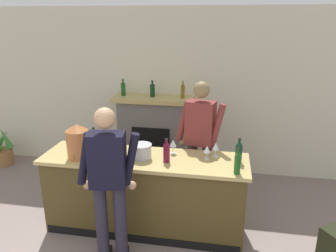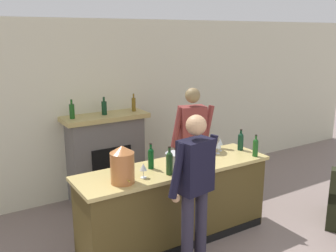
{
  "view_description": "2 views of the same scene",
  "coord_description": "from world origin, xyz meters",
  "px_view_note": "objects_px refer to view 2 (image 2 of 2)",
  "views": [
    {
      "loc": [
        1.1,
        -1.29,
        2.55
      ],
      "look_at": [
        0.42,
        2.51,
        1.28
      ],
      "focal_mm": 35.0,
      "sensor_mm": 36.0,
      "label": 1
    },
    {
      "loc": [
        -2.15,
        -1.39,
        2.55
      ],
      "look_at": [
        0.25,
        2.48,
        1.41
      ],
      "focal_mm": 40.0,
      "sensor_mm": 36.0,
      "label": 2
    }
  ],
  "objects_px": {
    "wine_bottle_merlot_tall": "(169,162)",
    "wine_glass_by_dispenser": "(218,145)",
    "fireplace_stone": "(106,156)",
    "wine_glass_front_left": "(189,148)",
    "copper_dispenser": "(122,164)",
    "ice_bucket_steel": "(175,160)",
    "wine_bottle_riesling_slim": "(151,157)",
    "wine_glass_mid_counter": "(220,142)",
    "wine_bottle_port_short": "(241,141)",
    "wine_bottle_chardonnay_pale": "(118,162)",
    "person_customer": "(195,188)",
    "wine_bottle_cabernet_heavy": "(198,154)",
    "person_bartender": "(192,144)",
    "wine_glass_back_row": "(143,168)",
    "wine_bottle_rose_blush": "(255,147)"
  },
  "relations": [
    {
      "from": "copper_dispenser",
      "to": "ice_bucket_steel",
      "type": "relative_size",
      "value": 1.74
    },
    {
      "from": "fireplace_stone",
      "to": "wine_glass_front_left",
      "type": "xyz_separation_m",
      "value": [
        0.57,
        -1.42,
        0.42
      ]
    },
    {
      "from": "wine_bottle_port_short",
      "to": "wine_glass_mid_counter",
      "type": "relative_size",
      "value": 1.63
    },
    {
      "from": "wine_bottle_rose_blush",
      "to": "wine_glass_front_left",
      "type": "bearing_deg",
      "value": 151.06
    },
    {
      "from": "wine_bottle_merlot_tall",
      "to": "wine_glass_by_dispenser",
      "type": "xyz_separation_m",
      "value": [
        0.95,
        0.29,
        -0.03
      ]
    },
    {
      "from": "wine_bottle_cabernet_heavy",
      "to": "wine_glass_front_left",
      "type": "xyz_separation_m",
      "value": [
        0.04,
        0.26,
        0.0
      ]
    },
    {
      "from": "copper_dispenser",
      "to": "wine_glass_by_dispenser",
      "type": "height_order",
      "value": "copper_dispenser"
    },
    {
      "from": "fireplace_stone",
      "to": "ice_bucket_steel",
      "type": "xyz_separation_m",
      "value": [
        0.22,
        -1.63,
        0.38
      ]
    },
    {
      "from": "wine_bottle_cabernet_heavy",
      "to": "wine_bottle_chardonnay_pale",
      "type": "height_order",
      "value": "wine_bottle_chardonnay_pale"
    },
    {
      "from": "fireplace_stone",
      "to": "wine_bottle_merlot_tall",
      "type": "height_order",
      "value": "fireplace_stone"
    },
    {
      "from": "wine_bottle_chardonnay_pale",
      "to": "person_customer",
      "type": "bearing_deg",
      "value": -59.59
    },
    {
      "from": "wine_bottle_port_short",
      "to": "wine_bottle_merlot_tall",
      "type": "xyz_separation_m",
      "value": [
        -1.31,
        -0.26,
        0.02
      ]
    },
    {
      "from": "wine_bottle_riesling_slim",
      "to": "wine_glass_mid_counter",
      "type": "bearing_deg",
      "value": 5.12
    },
    {
      "from": "copper_dispenser",
      "to": "wine_bottle_rose_blush",
      "type": "height_order",
      "value": "copper_dispenser"
    },
    {
      "from": "copper_dispenser",
      "to": "wine_bottle_merlot_tall",
      "type": "distance_m",
      "value": 0.56
    },
    {
      "from": "person_bartender",
      "to": "wine_bottle_riesling_slim",
      "type": "relative_size",
      "value": 5.84
    },
    {
      "from": "copper_dispenser",
      "to": "wine_bottle_port_short",
      "type": "distance_m",
      "value": 1.88
    },
    {
      "from": "wine_glass_back_row",
      "to": "wine_glass_mid_counter",
      "type": "bearing_deg",
      "value": 13.08
    },
    {
      "from": "wine_bottle_rose_blush",
      "to": "wine_bottle_chardonnay_pale",
      "type": "xyz_separation_m",
      "value": [
        -1.77,
        0.4,
        -0.0
      ]
    },
    {
      "from": "person_customer",
      "to": "wine_bottle_merlot_tall",
      "type": "bearing_deg",
      "value": 91.3
    },
    {
      "from": "copper_dispenser",
      "to": "ice_bucket_steel",
      "type": "height_order",
      "value": "copper_dispenser"
    },
    {
      "from": "wine_glass_by_dispenser",
      "to": "wine_bottle_cabernet_heavy",
      "type": "bearing_deg",
      "value": -159.11
    },
    {
      "from": "wine_bottle_rose_blush",
      "to": "wine_bottle_merlot_tall",
      "type": "bearing_deg",
      "value": 178.04
    },
    {
      "from": "person_bartender",
      "to": "wine_bottle_cabernet_heavy",
      "type": "bearing_deg",
      "value": -118.83
    },
    {
      "from": "person_bartender",
      "to": "wine_bottle_rose_blush",
      "type": "relative_size",
      "value": 6.24
    },
    {
      "from": "wine_bottle_riesling_slim",
      "to": "wine_glass_back_row",
      "type": "bearing_deg",
      "value": -135.52
    },
    {
      "from": "person_customer",
      "to": "wine_bottle_rose_blush",
      "type": "height_order",
      "value": "person_customer"
    },
    {
      "from": "wine_bottle_port_short",
      "to": "wine_bottle_merlot_tall",
      "type": "relative_size",
      "value": 0.88
    },
    {
      "from": "wine_bottle_cabernet_heavy",
      "to": "wine_glass_front_left",
      "type": "bearing_deg",
      "value": 82.19
    },
    {
      "from": "fireplace_stone",
      "to": "wine_bottle_riesling_slim",
      "type": "xyz_separation_m",
      "value": [
        -0.05,
        -1.52,
        0.43
      ]
    },
    {
      "from": "person_bartender",
      "to": "fireplace_stone",
      "type": "bearing_deg",
      "value": 128.79
    },
    {
      "from": "wine_bottle_chardonnay_pale",
      "to": "wine_glass_mid_counter",
      "type": "bearing_deg",
      "value": 0.95
    },
    {
      "from": "person_customer",
      "to": "person_bartender",
      "type": "relative_size",
      "value": 0.97
    },
    {
      "from": "wine_bottle_cabernet_heavy",
      "to": "wine_bottle_merlot_tall",
      "type": "relative_size",
      "value": 0.85
    },
    {
      "from": "person_bartender",
      "to": "wine_bottle_merlot_tall",
      "type": "bearing_deg",
      "value": -138.83
    },
    {
      "from": "fireplace_stone",
      "to": "wine_glass_mid_counter",
      "type": "xyz_separation_m",
      "value": [
        1.08,
        -1.42,
        0.42
      ]
    },
    {
      "from": "fireplace_stone",
      "to": "wine_bottle_chardonnay_pale",
      "type": "bearing_deg",
      "value": -107.0
    },
    {
      "from": "ice_bucket_steel",
      "to": "wine_glass_by_dispenser",
      "type": "relative_size",
      "value": 1.48
    },
    {
      "from": "wine_bottle_riesling_slim",
      "to": "wine_glass_by_dispenser",
      "type": "bearing_deg",
      "value": 0.92
    },
    {
      "from": "wine_glass_mid_counter",
      "to": "wine_glass_by_dispenser",
      "type": "distance_m",
      "value": 0.13
    },
    {
      "from": "wine_bottle_port_short",
      "to": "wine_bottle_chardonnay_pale",
      "type": "relative_size",
      "value": 1.03
    },
    {
      "from": "person_bartender",
      "to": "ice_bucket_steel",
      "type": "bearing_deg",
      "value": -139.2
    },
    {
      "from": "wine_bottle_rose_blush",
      "to": "wine_bottle_cabernet_heavy",
      "type": "distance_m",
      "value": 0.81
    },
    {
      "from": "fireplace_stone",
      "to": "wine_glass_mid_counter",
      "type": "bearing_deg",
      "value": -52.69
    },
    {
      "from": "copper_dispenser",
      "to": "ice_bucket_steel",
      "type": "distance_m",
      "value": 0.77
    },
    {
      "from": "ice_bucket_steel",
      "to": "fireplace_stone",
      "type": "bearing_deg",
      "value": 97.87
    },
    {
      "from": "ice_bucket_steel",
      "to": "wine_bottle_merlot_tall",
      "type": "xyz_separation_m",
      "value": [
        -0.19,
        -0.17,
        0.06
      ]
    },
    {
      "from": "fireplace_stone",
      "to": "wine_bottle_chardonnay_pale",
      "type": "relative_size",
      "value": 5.71
    },
    {
      "from": "wine_bottle_riesling_slim",
      "to": "wine_glass_back_row",
      "type": "height_order",
      "value": "wine_bottle_riesling_slim"
    },
    {
      "from": "wine_bottle_cabernet_heavy",
      "to": "ice_bucket_steel",
      "type": "bearing_deg",
      "value": 170.35
    }
  ]
}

